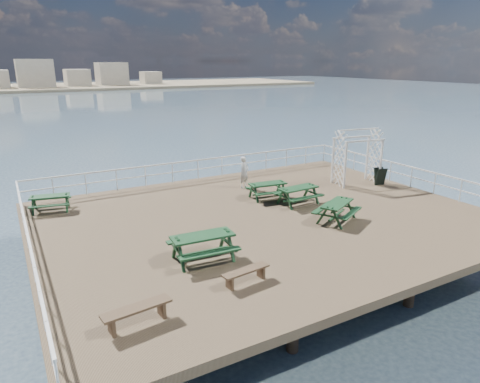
% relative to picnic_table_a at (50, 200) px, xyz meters
% --- Properties ---
extents(ground, '(18.00, 14.00, 0.30)m').
position_rel_picnic_table_a_xyz_m(ground, '(7.69, -5.16, -0.65)').
color(ground, brown).
rests_on(ground, ground).
extents(sea_backdrop, '(300.00, 300.00, 9.20)m').
position_rel_picnic_table_a_xyz_m(sea_backdrop, '(20.23, 128.91, -1.01)').
color(sea_backdrop, '#3C5065').
rests_on(sea_backdrop, ground).
extents(railing, '(17.77, 13.76, 1.10)m').
position_rel_picnic_table_a_xyz_m(railing, '(7.62, -2.59, 0.37)').
color(railing, silver).
rests_on(railing, ground).
extents(picnic_table_a, '(1.85, 1.61, 0.78)m').
position_rel_picnic_table_a_xyz_m(picnic_table_a, '(0.00, 0.00, 0.00)').
color(picnic_table_a, '#14381A').
rests_on(picnic_table_a, ground).
extents(picnic_table_b, '(1.89, 1.60, 0.84)m').
position_rel_picnic_table_a_xyz_m(picnic_table_b, '(9.14, -3.09, 0.04)').
color(picnic_table_b, '#14381A').
rests_on(picnic_table_b, ground).
extents(picnic_table_c, '(1.91, 1.57, 0.89)m').
position_rel_picnic_table_a_xyz_m(picnic_table_c, '(9.89, -4.48, 0.07)').
color(picnic_table_c, '#14381A').
rests_on(picnic_table_c, ground).
extents(picnic_table_d, '(2.13, 1.76, 0.98)m').
position_rel_picnic_table_a_xyz_m(picnic_table_d, '(3.76, -7.58, 0.13)').
color(picnic_table_d, '#14381A').
rests_on(picnic_table_d, ground).
extents(picnic_table_e, '(2.27, 2.12, 0.88)m').
position_rel_picnic_table_a_xyz_m(picnic_table_e, '(9.96, -6.98, 0.06)').
color(picnic_table_e, '#14381A').
rests_on(picnic_table_e, ground).
extents(flat_bench_near, '(1.55, 0.54, 0.44)m').
position_rel_picnic_table_a_xyz_m(flat_bench_near, '(4.20, -9.59, -0.17)').
color(flat_bench_near, brown).
rests_on(flat_bench_near, ground).
extents(flat_bench_far, '(1.76, 0.61, 0.50)m').
position_rel_picnic_table_a_xyz_m(flat_bench_far, '(0.85, -10.09, -0.13)').
color(flat_bench_far, brown).
rests_on(flat_bench_far, ground).
extents(trellis_arbor, '(2.51, 1.63, 2.90)m').
position_rel_picnic_table_a_xyz_m(trellis_arbor, '(14.60, -3.20, 0.79)').
color(trellis_arbor, silver).
rests_on(trellis_arbor, ground).
extents(sandwich_board, '(0.63, 0.51, 0.93)m').
position_rel_picnic_table_a_xyz_m(sandwich_board, '(15.49, -4.05, -0.05)').
color(sandwich_board, black).
rests_on(sandwich_board, ground).
extents(person, '(0.69, 0.58, 1.61)m').
position_rel_picnic_table_a_xyz_m(person, '(9.07, -1.00, 0.31)').
color(person, silver).
rests_on(person, ground).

